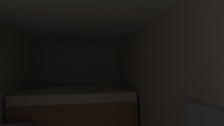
{
  "coord_description": "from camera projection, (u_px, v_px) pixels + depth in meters",
  "views": [
    {
      "loc": [
        0.23,
        -0.24,
        1.27
      ],
      "look_at": [
        0.72,
        2.72,
        1.34
      ],
      "focal_mm": 23.65,
      "sensor_mm": 36.0,
      "label": 1
    }
  ],
  "objects": [
    {
      "name": "wall_right",
      "position": [
        157.0,
        81.0,
        2.4
      ],
      "size": [
        0.05,
        5.14,
        2.07
      ],
      "primitive_type": "cube",
      "color": "beige",
      "rests_on": "ground"
    },
    {
      "name": "wall_back",
      "position": [
        80.0,
        74.0,
        4.74
      ],
      "size": [
        2.75,
        0.05,
        2.07
      ],
      "primitive_type": "cube",
      "color": "beige",
      "rests_on": "ground"
    },
    {
      "name": "bed",
      "position": [
        78.0,
        102.0,
        3.76
      ],
      "size": [
        2.53,
        1.81,
        0.89
      ],
      "color": "#9E7247",
      "rests_on": "ground"
    },
    {
      "name": "ceiling_slab",
      "position": [
        72.0,
        12.0,
        2.21
      ],
      "size": [
        2.75,
        5.14,
        0.05
      ],
      "primitive_type": "cube",
      "color": "white",
      "rests_on": "wall_left"
    }
  ]
}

